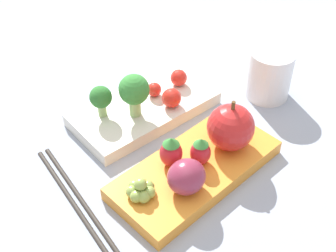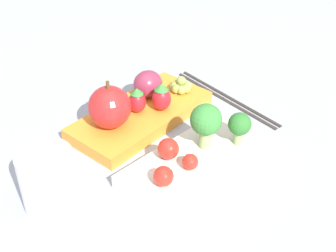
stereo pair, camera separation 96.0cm
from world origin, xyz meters
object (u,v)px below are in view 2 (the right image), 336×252
at_px(bento_box_fruit, 141,115).
at_px(broccoli_floret_1, 240,125).
at_px(cherry_tomato_0, 168,149).
at_px(cherry_tomato_1, 163,176).
at_px(plum, 148,84).
at_px(cherry_tomato_2, 190,162).
at_px(bento_box_savoury, 199,163).
at_px(strawberry_0, 162,97).
at_px(drinking_cup, 50,182).
at_px(chopsticks_pair, 226,97).
at_px(broccoli_floret_0, 206,121).
at_px(grape_cluster, 181,86).
at_px(apple, 110,107).
at_px(strawberry_1, 138,100).

relative_size(bento_box_fruit, broccoli_floret_1, 4.96).
bearing_deg(bento_box_fruit, cherry_tomato_0, 69.01).
height_order(cherry_tomato_1, plum, plum).
distance_m(cherry_tomato_2, plum, 0.18).
bearing_deg(bento_box_savoury, strawberry_0, -107.50).
distance_m(cherry_tomato_1, strawberry_0, 0.16).
distance_m(plum, drinking_cup, 0.24).
bearing_deg(bento_box_savoury, chopsticks_pair, -148.36).
xyz_separation_m(cherry_tomato_2, plum, (-0.07, -0.17, 0.01)).
bearing_deg(plum, bento_box_savoury, 73.94).
height_order(broccoli_floret_1, plum, broccoli_floret_1).
bearing_deg(cherry_tomato_2, cherry_tomato_1, 0.58).
relative_size(bento_box_savoury, broccoli_floret_0, 3.34).
distance_m(broccoli_floret_0, plum, 0.15).
bearing_deg(broccoli_floret_1, bento_box_savoury, -11.42).
bearing_deg(grape_cluster, cherry_tomato_0, 42.10).
relative_size(cherry_tomato_0, cherry_tomato_2, 1.35).
xyz_separation_m(cherry_tomato_0, chopsticks_pair, (-0.18, -0.07, -0.03)).
distance_m(bento_box_fruit, cherry_tomato_2, 0.15).
relative_size(bento_box_fruit, broccoli_floret_0, 3.64).
height_order(strawberry_0, chopsticks_pair, strawberry_0).
height_order(broccoli_floret_1, cherry_tomato_1, broccoli_floret_1).
bearing_deg(apple, strawberry_0, 169.10).
height_order(bento_box_savoury, drinking_cup, drinking_cup).
height_order(bento_box_fruit, plum, plum).
xyz_separation_m(strawberry_0, grape_cluster, (-0.06, -0.02, -0.01)).
xyz_separation_m(strawberry_0, strawberry_1, (0.03, -0.02, -0.00)).
xyz_separation_m(bento_box_fruit, grape_cluster, (-0.08, -0.00, 0.02)).
height_order(cherry_tomato_0, plum, plum).
relative_size(bento_box_fruit, strawberry_1, 5.89).
relative_size(broccoli_floret_1, strawberry_0, 1.08).
bearing_deg(plum, strawberry_1, 32.36).
relative_size(bento_box_savoury, chopsticks_pair, 0.99).
xyz_separation_m(apple, plum, (-0.09, -0.03, -0.01)).
relative_size(bento_box_savoury, broccoli_floret_1, 4.54).
distance_m(cherry_tomato_2, grape_cluster, 0.18).
xyz_separation_m(cherry_tomato_2, strawberry_0, (-0.06, -0.12, 0.01)).
xyz_separation_m(broccoli_floret_1, apple, (0.10, -0.14, 0.00)).
distance_m(cherry_tomato_1, apple, 0.14).
distance_m(broccoli_floret_1, drinking_cup, 0.24).
xyz_separation_m(broccoli_floret_1, strawberry_1, (0.05, -0.15, -0.01)).
bearing_deg(strawberry_1, bento_box_fruit, 179.03).
distance_m(apple, strawberry_1, 0.05).
relative_size(broccoli_floret_0, grape_cluster, 1.84).
relative_size(broccoli_floret_0, cherry_tomato_1, 2.57).
bearing_deg(bento_box_fruit, cherry_tomato_1, 61.04).
height_order(strawberry_0, strawberry_1, strawberry_0).
height_order(broccoli_floret_1, chopsticks_pair, broccoli_floret_1).
bearing_deg(apple, plum, -162.97).
distance_m(strawberry_1, drinking_cup, 0.19).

